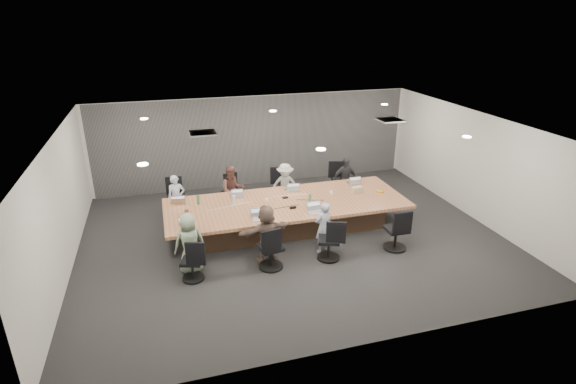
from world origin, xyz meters
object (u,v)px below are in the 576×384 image
object	(u,v)px
canvas_bag	(357,190)
stapler	(293,208)
chair_2	(282,189)
person_6	(324,227)
person_3	(345,179)
chair_6	(329,243)
person_4	(190,243)
laptop_2	(291,189)
person_5	(267,233)
bottle_green_right	(310,199)
laptop_4	(187,228)
laptop_1	(236,195)
person_2	(285,186)
chair_5	(271,251)
conference_table	(287,214)
bottle_clear	(234,200)
chair_4	(192,264)
person_1	(233,190)
person_0	(177,198)
bottle_green_left	(198,200)
laptop_5	(261,219)
laptop_6	(316,212)
chair_0	(176,200)
chair_3	(340,183)
chair_7	(396,232)
chair_1	(231,196)
laptop_3	(353,182)
mug_brown	(186,212)
laptop_0	(177,201)

from	to	relation	value
canvas_bag	stapler	bearing A→B (deg)	-164.12
chair_2	canvas_bag	size ratio (longest dim) A/B	2.88
person_6	person_3	bearing A→B (deg)	-135.71
chair_6	person_4	xyz separation A→B (m)	(-2.99, 0.35, 0.27)
laptop_2	stapler	size ratio (longest dim) A/B	2.12
person_5	bottle_green_right	distance (m)	1.77
laptop_4	laptop_2	bearing A→B (deg)	31.67
laptop_1	person_2	distance (m)	1.58
chair_5	laptop_2	world-z (taller)	chair_5
conference_table	bottle_clear	xyz separation A→B (m)	(-1.29, 0.24, 0.45)
chair_4	person_2	xyz separation A→B (m)	(2.85, 3.05, 0.28)
stapler	canvas_bag	distance (m)	2.01
chair_6	laptop_2	world-z (taller)	chair_6
bottle_clear	canvas_bag	world-z (taller)	bottle_clear
person_1	bottle_clear	xyz separation A→B (m)	(-0.15, -1.11, 0.18)
person_0	bottle_green_left	distance (m)	1.02
person_0	bottle_clear	xyz separation A→B (m)	(1.34, -1.11, 0.24)
chair_6	chair_2	bearing A→B (deg)	112.23
laptop_5	chair_4	bearing A→B (deg)	-141.58
conference_table	chair_2	distance (m)	1.73
person_4	laptop_6	size ratio (longest dim) A/B	3.79
chair_2	person_4	xyz separation A→B (m)	(-2.85, -3.05, 0.26)
chair_0	chair_2	xyz separation A→B (m)	(2.97, 0.00, -0.01)
chair_5	chair_3	bearing A→B (deg)	39.20
chair_2	canvas_bag	xyz separation A→B (m)	(1.62, -1.58, 0.41)
person_3	chair_7	bearing A→B (deg)	-91.35
chair_2	stapler	distance (m)	2.19
bottle_clear	laptop_6	bearing A→B (deg)	-30.46
chair_6	person_6	distance (m)	0.41
chair_1	laptop_3	xyz separation A→B (m)	(3.28, -0.90, 0.38)
person_1	bottle_clear	world-z (taller)	person_1
chair_3	mug_brown	bearing A→B (deg)	34.40
person_1	laptop_2	distance (m)	1.58
chair_0	chair_3	world-z (taller)	chair_3
chair_1	person_6	bearing A→B (deg)	107.66
chair_5	person_0	bearing A→B (deg)	110.77
chair_1	laptop_3	bearing A→B (deg)	154.39
chair_4	laptop_6	bearing A→B (deg)	34.95
person_3	canvas_bag	size ratio (longest dim) A/B	4.61
chair_5	bottle_clear	world-z (taller)	bottle_clear
chair_7	person_5	size ratio (longest dim) A/B	0.64
bottle_green_left	bottle_clear	size ratio (longest dim) A/B	1.03
chair_5	mug_brown	distance (m)	2.36
laptop_4	chair_5	bearing A→B (deg)	-26.07
laptop_1	person_2	xyz separation A→B (m)	(1.48, 0.55, -0.11)
laptop_4	laptop_6	world-z (taller)	same
bottle_green_left	mug_brown	size ratio (longest dim) A/B	2.00
laptop_0	laptop_4	world-z (taller)	same
laptop_0	laptop_2	xyz separation A→B (m)	(2.97, 0.00, 0.00)
person_3	stapler	bearing A→B (deg)	-141.18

